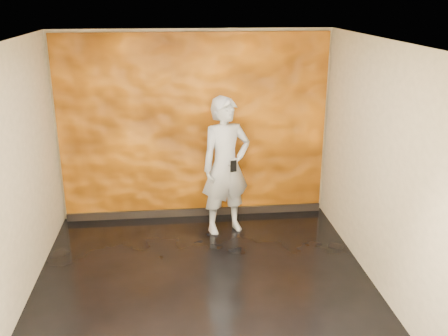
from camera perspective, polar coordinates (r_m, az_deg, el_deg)
room at (r=5.47m, az=-2.47°, el=-0.51°), size 4.02×4.02×2.81m
feature_wall at (r=7.35m, az=-3.43°, el=4.51°), size 3.90×0.06×2.75m
baseboard at (r=7.76m, az=-3.22°, el=-5.03°), size 3.90×0.04×0.12m
man at (r=6.95m, az=0.21°, el=0.22°), size 0.82×0.66×1.96m
phone at (r=6.71m, az=1.09°, el=0.21°), size 0.09×0.04×0.16m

